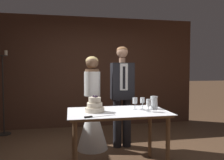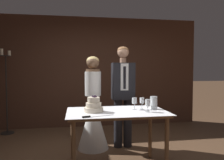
{
  "view_description": "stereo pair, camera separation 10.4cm",
  "coord_description": "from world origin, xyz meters",
  "px_view_note": "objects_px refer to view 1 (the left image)",
  "views": [
    {
      "loc": [
        -0.55,
        -2.96,
        1.4
      ],
      "look_at": [
        0.1,
        0.38,
        1.23
      ],
      "focal_mm": 35.0,
      "sensor_mm": 36.0,
      "label": 1
    },
    {
      "loc": [
        -0.45,
        -2.97,
        1.4
      ],
      "look_at": [
        0.1,
        0.38,
        1.23
      ],
      "focal_mm": 35.0,
      "sensor_mm": 36.0,
      "label": 2
    }
  ],
  "objects_px": {
    "wine_glass_middle": "(149,103)",
    "hurricane_candle": "(154,103)",
    "cake_table": "(118,118)",
    "tiered_cake": "(95,106)",
    "wine_glass_far": "(142,101)",
    "wine_glass_near": "(135,101)",
    "candle_stand": "(3,95)",
    "cake_knife": "(94,117)",
    "groom": "(122,92)",
    "bride": "(92,115)"
  },
  "relations": [
    {
      "from": "wine_glass_middle",
      "to": "hurricane_candle",
      "type": "bearing_deg",
      "value": 51.03
    },
    {
      "from": "cake_table",
      "to": "hurricane_candle",
      "type": "bearing_deg",
      "value": 6.64
    },
    {
      "from": "tiered_cake",
      "to": "wine_glass_far",
      "type": "bearing_deg",
      "value": 5.82
    },
    {
      "from": "tiered_cake",
      "to": "wine_glass_near",
      "type": "xyz_separation_m",
      "value": [
        0.59,
        0.06,
        0.04
      ]
    },
    {
      "from": "wine_glass_far",
      "to": "candle_stand",
      "type": "relative_size",
      "value": 0.09
    },
    {
      "from": "cake_table",
      "to": "wine_glass_far",
      "type": "xyz_separation_m",
      "value": [
        0.38,
        0.07,
        0.22
      ]
    },
    {
      "from": "cake_knife",
      "to": "cake_table",
      "type": "bearing_deg",
      "value": 24.53
    },
    {
      "from": "cake_knife",
      "to": "groom",
      "type": "relative_size",
      "value": 0.23
    },
    {
      "from": "tiered_cake",
      "to": "wine_glass_near",
      "type": "bearing_deg",
      "value": 5.91
    },
    {
      "from": "groom",
      "to": "cake_knife",
      "type": "bearing_deg",
      "value": -118.48
    },
    {
      "from": "wine_glass_near",
      "to": "candle_stand",
      "type": "distance_m",
      "value": 3.04
    },
    {
      "from": "cake_table",
      "to": "cake_knife",
      "type": "bearing_deg",
      "value": -138.81
    },
    {
      "from": "cake_table",
      "to": "tiered_cake",
      "type": "bearing_deg",
      "value": 179.6
    },
    {
      "from": "cake_knife",
      "to": "bride",
      "type": "distance_m",
      "value": 1.19
    },
    {
      "from": "cake_knife",
      "to": "groom",
      "type": "xyz_separation_m",
      "value": [
        0.63,
        1.16,
        0.17
      ]
    },
    {
      "from": "hurricane_candle",
      "to": "bride",
      "type": "relative_size",
      "value": 0.11
    },
    {
      "from": "cake_knife",
      "to": "groom",
      "type": "height_order",
      "value": "groom"
    },
    {
      "from": "hurricane_candle",
      "to": "tiered_cake",
      "type": "bearing_deg",
      "value": -175.93
    },
    {
      "from": "cake_knife",
      "to": "wine_glass_near",
      "type": "height_order",
      "value": "wine_glass_near"
    },
    {
      "from": "cake_table",
      "to": "wine_glass_near",
      "type": "xyz_separation_m",
      "value": [
        0.27,
        0.06,
        0.22
      ]
    },
    {
      "from": "tiered_cake",
      "to": "cake_knife",
      "type": "height_order",
      "value": "tiered_cake"
    },
    {
      "from": "cake_knife",
      "to": "wine_glass_near",
      "type": "bearing_deg",
      "value": 14.56
    },
    {
      "from": "bride",
      "to": "wine_glass_far",
      "type": "bearing_deg",
      "value": -49.97
    },
    {
      "from": "tiered_cake",
      "to": "candle_stand",
      "type": "distance_m",
      "value": 2.66
    },
    {
      "from": "tiered_cake",
      "to": "wine_glass_far",
      "type": "relative_size",
      "value": 1.55
    },
    {
      "from": "hurricane_candle",
      "to": "cake_table",
      "type": "bearing_deg",
      "value": -173.36
    },
    {
      "from": "wine_glass_middle",
      "to": "bride",
      "type": "height_order",
      "value": "bride"
    },
    {
      "from": "wine_glass_near",
      "to": "wine_glass_far",
      "type": "distance_m",
      "value": 0.12
    },
    {
      "from": "wine_glass_far",
      "to": "tiered_cake",
      "type": "bearing_deg",
      "value": -174.18
    },
    {
      "from": "tiered_cake",
      "to": "wine_glass_middle",
      "type": "xyz_separation_m",
      "value": [
        0.72,
        -0.13,
        0.03
      ]
    },
    {
      "from": "cake_table",
      "to": "wine_glass_near",
      "type": "relative_size",
      "value": 7.98
    },
    {
      "from": "tiered_cake",
      "to": "hurricane_candle",
      "type": "relative_size",
      "value": 1.42
    },
    {
      "from": "tiered_cake",
      "to": "cake_knife",
      "type": "xyz_separation_m",
      "value": [
        -0.04,
        -0.32,
        -0.07
      ]
    },
    {
      "from": "tiered_cake",
      "to": "wine_glass_near",
      "type": "relative_size",
      "value": 1.53
    },
    {
      "from": "cake_table",
      "to": "groom",
      "type": "bearing_deg",
      "value": 72.46
    },
    {
      "from": "cake_table",
      "to": "wine_glass_far",
      "type": "height_order",
      "value": "wine_glass_far"
    },
    {
      "from": "tiered_cake",
      "to": "candle_stand",
      "type": "xyz_separation_m",
      "value": [
        -1.72,
        2.03,
        -0.06
      ]
    },
    {
      "from": "wine_glass_far",
      "to": "bride",
      "type": "relative_size",
      "value": 0.1
    },
    {
      "from": "tiered_cake",
      "to": "cake_knife",
      "type": "bearing_deg",
      "value": -97.7
    },
    {
      "from": "hurricane_candle",
      "to": "wine_glass_middle",
      "type": "bearing_deg",
      "value": -128.97
    },
    {
      "from": "cake_table",
      "to": "hurricane_candle",
      "type": "distance_m",
      "value": 0.59
    },
    {
      "from": "wine_glass_near",
      "to": "wine_glass_middle",
      "type": "bearing_deg",
      "value": -54.39
    },
    {
      "from": "tiered_cake",
      "to": "bride",
      "type": "distance_m",
      "value": 0.9
    },
    {
      "from": "cake_table",
      "to": "wine_glass_middle",
      "type": "xyz_separation_m",
      "value": [
        0.4,
        -0.13,
        0.21
      ]
    },
    {
      "from": "cake_knife",
      "to": "groom",
      "type": "bearing_deg",
      "value": 44.86
    },
    {
      "from": "cake_table",
      "to": "groom",
      "type": "distance_m",
      "value": 0.93
    },
    {
      "from": "bride",
      "to": "candle_stand",
      "type": "xyz_separation_m",
      "value": [
        -1.77,
        1.19,
        0.24
      ]
    },
    {
      "from": "wine_glass_middle",
      "to": "hurricane_candle",
      "type": "xyz_separation_m",
      "value": [
        0.15,
        0.19,
        -0.03
      ]
    },
    {
      "from": "cake_table",
      "to": "groom",
      "type": "height_order",
      "value": "groom"
    },
    {
      "from": "tiered_cake",
      "to": "wine_glass_near",
      "type": "height_order",
      "value": "tiered_cake"
    }
  ]
}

